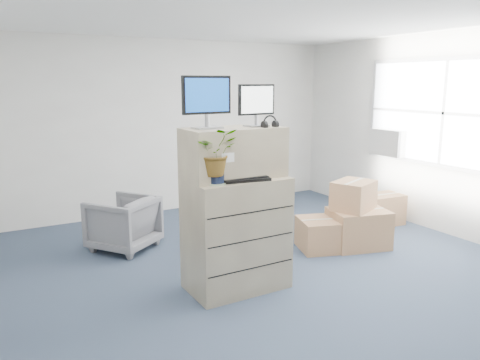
# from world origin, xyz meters

# --- Properties ---
(ground) EXTENTS (7.00, 7.00, 0.00)m
(ground) POSITION_xyz_m (0.00, 0.00, 0.00)
(ground) COLOR #242D41
(ground) RESTS_ON ground
(wall_back) EXTENTS (6.00, 0.02, 2.80)m
(wall_back) POSITION_xyz_m (0.00, 3.51, 1.40)
(wall_back) COLOR beige
(wall_back) RESTS_ON ground
(wall_right) EXTENTS (0.02, 7.00, 2.80)m
(wall_right) POSITION_xyz_m (3.01, 0.00, 1.40)
(wall_right) COLOR beige
(wall_right) RESTS_ON ground
(window) EXTENTS (0.07, 2.72, 1.52)m
(window) POSITION_xyz_m (2.96, 0.50, 1.70)
(window) COLOR gray
(window) RESTS_ON wall_right
(ac_unit) EXTENTS (0.24, 0.60, 0.40)m
(ac_unit) POSITION_xyz_m (2.87, 1.40, 1.20)
(ac_unit) COLOR beige
(ac_unit) RESTS_ON wall_right
(filing_cabinet_lower) EXTENTS (1.02, 0.63, 1.17)m
(filing_cabinet_lower) POSITION_xyz_m (-0.47, 0.25, 0.59)
(filing_cabinet_lower) COLOR gray
(filing_cabinet_lower) RESTS_ON ground
(filing_cabinet_upper) EXTENTS (1.01, 0.52, 0.50)m
(filing_cabinet_upper) POSITION_xyz_m (-0.47, 0.31, 1.43)
(filing_cabinet_upper) COLOR gray
(filing_cabinet_upper) RESTS_ON filing_cabinet_lower
(monitor_left) EXTENTS (0.51, 0.20, 0.50)m
(monitor_left) POSITION_xyz_m (-0.75, 0.33, 1.96)
(monitor_left) COLOR #99999E
(monitor_left) RESTS_ON filing_cabinet_upper
(monitor_right) EXTENTS (0.43, 0.18, 0.42)m
(monitor_right) POSITION_xyz_m (-0.21, 0.30, 1.91)
(monitor_right) COLOR #99999E
(monitor_right) RESTS_ON filing_cabinet_upper
(headphones) EXTENTS (0.16, 0.02, 0.16)m
(headphones) POSITION_xyz_m (-0.14, 0.16, 1.72)
(headphones) COLOR black
(headphones) RESTS_ON filing_cabinet_upper
(keyboard) EXTENTS (0.57, 0.32, 0.03)m
(keyboard) POSITION_xyz_m (-0.48, 0.12, 1.19)
(keyboard) COLOR black
(keyboard) RESTS_ON filing_cabinet_lower
(mouse) EXTENTS (0.11, 0.07, 0.04)m
(mouse) POSITION_xyz_m (-0.11, 0.16, 1.19)
(mouse) COLOR silver
(mouse) RESTS_ON filing_cabinet_lower
(water_bottle) EXTENTS (0.08, 0.08, 0.27)m
(water_bottle) POSITION_xyz_m (-0.43, 0.32, 1.31)
(water_bottle) COLOR gray
(water_bottle) RESTS_ON filing_cabinet_lower
(phone_dock) EXTENTS (0.08, 0.06, 0.17)m
(phone_dock) POSITION_xyz_m (-0.54, 0.29, 1.23)
(phone_dock) COLOR silver
(phone_dock) RESTS_ON filing_cabinet_lower
(external_drive) EXTENTS (0.26, 0.21, 0.07)m
(external_drive) POSITION_xyz_m (-0.12, 0.36, 1.21)
(external_drive) COLOR black
(external_drive) RESTS_ON filing_cabinet_lower
(tissue_box) EXTENTS (0.28, 0.16, 0.10)m
(tissue_box) POSITION_xyz_m (-0.11, 0.32, 1.30)
(tissue_box) COLOR #3D73D2
(tissue_box) RESTS_ON external_drive
(potted_plant) EXTENTS (0.43, 0.47, 0.43)m
(potted_plant) POSITION_xyz_m (-0.78, 0.10, 1.42)
(potted_plant) COLOR #99B08E
(potted_plant) RESTS_ON filing_cabinet_lower
(office_chair) EXTENTS (0.99, 0.98, 0.75)m
(office_chair) POSITION_xyz_m (-1.18, 1.98, 0.38)
(office_chair) COLOR #5D5D61
(office_chair) RESTS_ON ground
(cardboard_boxes) EXTENTS (2.17, 1.17, 0.87)m
(cardboard_boxes) POSITION_xyz_m (1.62, 0.73, 0.31)
(cardboard_boxes) COLOR #9F6C4C
(cardboard_boxes) RESTS_ON ground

